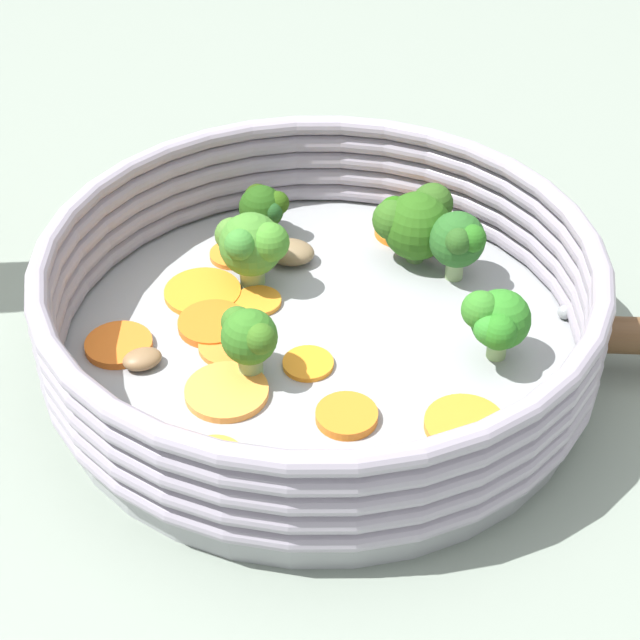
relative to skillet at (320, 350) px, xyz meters
The scene contains 27 objects.
ground_plane 0.01m from the skillet, ahead, with size 4.00×4.00×0.00m, color gray.
skillet is the anchor object (origin of this frame).
skillet_rim_wall 0.04m from the skillet, ahead, with size 0.32×0.32×0.06m.
skillet_rivet_left 0.15m from the skillet, behind, with size 0.01×0.01×0.01m, color #93959B.
skillet_rivet_right 0.15m from the skillet, 155.52° to the right, with size 0.01×0.01×0.01m, color gray.
carrot_slice_0 0.07m from the skillet, 118.64° to the left, with size 0.03×0.03×0.01m, color orange.
carrot_slice_1 0.12m from the skillet, 106.25° to the left, with size 0.03×0.03×0.01m, color orange.
carrot_slice_2 0.05m from the skillet, 24.46° to the left, with size 0.04×0.04×0.00m, color orange.
carrot_slice_3 0.07m from the skillet, ahead, with size 0.04×0.04×0.00m, color orange.
carrot_slice_4 0.07m from the skillet, 59.00° to the left, with size 0.05×0.05×0.00m, color #F6953C.
carrot_slice_5 0.05m from the skillet, 26.27° to the right, with size 0.03×0.03×0.00m, color orange.
carrot_slice_6 0.03m from the skillet, 94.24° to the left, with size 0.03×0.03×0.00m, color orange.
carrot_slice_7 0.10m from the skillet, 39.64° to the right, with size 0.03×0.03×0.00m, color orange.
carrot_slice_8 0.11m from the skillet, 153.18° to the left, with size 0.04×0.04×0.00m, color orange.
carrot_slice_9 0.11m from the skillet, 77.89° to the left, with size 0.03×0.03×0.01m, color orange.
carrot_slice_10 0.12m from the skillet, 99.51° to the right, with size 0.04×0.04×0.00m, color orange.
carrot_slice_11 0.12m from the skillet, 20.04° to the left, with size 0.04×0.04×0.00m, color orange.
carrot_slice_12 0.09m from the skillet, 14.41° to the right, with size 0.05×0.05×0.00m, color orange.
broccoli_floret_0 0.11m from the skillet, 128.30° to the right, with size 0.04×0.04×0.05m.
broccoli_floret_1 0.11m from the skillet, 109.13° to the right, with size 0.05×0.05×0.05m.
broccoli_floret_2 0.11m from the skillet, behind, with size 0.04×0.04×0.05m.
broccoli_floret_3 0.08m from the skillet, 36.10° to the right, with size 0.05×0.04×0.05m.
broccoli_floret_4 0.06m from the skillet, 54.04° to the left, with size 0.04×0.03×0.04m.
broccoli_floret_5 0.12m from the skillet, 54.45° to the right, with size 0.03×0.03×0.04m.
mushroom_piece_0 0.10m from the skillet, 29.31° to the left, with size 0.02×0.02×0.01m, color olive.
mushroom_piece_1 0.08m from the skillet, 59.83° to the right, with size 0.03×0.02×0.01m, color olive.
mushroom_piece_2 0.10m from the skillet, 43.24° to the right, with size 0.02×0.02×0.01m, color brown.
Camera 1 is at (-0.14, 0.46, 0.42)m, focal length 60.00 mm.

